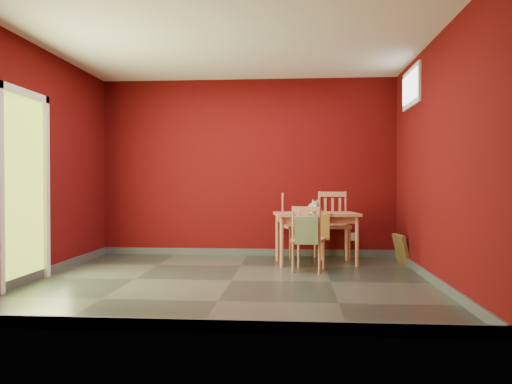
# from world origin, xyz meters

# --- Properties ---
(ground) EXTENTS (4.50, 4.50, 0.00)m
(ground) POSITION_xyz_m (0.00, 0.00, 0.00)
(ground) COLOR #2D342D
(ground) RESTS_ON ground
(room_shell) EXTENTS (4.50, 4.50, 4.50)m
(room_shell) POSITION_xyz_m (0.00, 0.00, 0.05)
(room_shell) COLOR #4C0709
(room_shell) RESTS_ON ground
(doorway) EXTENTS (0.06, 1.01, 2.13)m
(doorway) POSITION_xyz_m (-2.23, -0.40, 1.12)
(doorway) COLOR #B7D838
(doorway) RESTS_ON ground
(window) EXTENTS (0.05, 0.90, 0.50)m
(window) POSITION_xyz_m (2.23, 1.00, 2.35)
(window) COLOR white
(window) RESTS_ON room_shell
(outlet_plate) EXTENTS (0.08, 0.02, 0.12)m
(outlet_plate) POSITION_xyz_m (1.60, 1.99, 0.30)
(outlet_plate) COLOR silver
(outlet_plate) RESTS_ON room_shell
(dining_table) EXTENTS (1.20, 0.80, 0.70)m
(dining_table) POSITION_xyz_m (1.02, 1.28, 0.61)
(dining_table) COLOR #BF7659
(dining_table) RESTS_ON ground
(table_runner) EXTENTS (0.42, 0.73, 0.35)m
(table_runner) POSITION_xyz_m (1.02, 1.17, 0.65)
(table_runner) COLOR #B6802F
(table_runner) RESTS_ON dining_table
(chair_far_left) EXTENTS (0.57, 0.57, 0.96)m
(chair_far_left) POSITION_xyz_m (0.77, 1.94, 0.49)
(chair_far_left) COLOR #BF7659
(chair_far_left) RESTS_ON ground
(chair_far_right) EXTENTS (0.48, 0.48, 0.99)m
(chair_far_right) POSITION_xyz_m (1.30, 1.85, 0.50)
(chair_far_right) COLOR #BF7659
(chair_far_right) RESTS_ON ground
(chair_near) EXTENTS (0.46, 0.46, 0.82)m
(chair_near) POSITION_xyz_m (0.89, 0.66, 0.42)
(chair_near) COLOR #BF7659
(chair_near) RESTS_ON ground
(tote_bag) EXTENTS (0.28, 0.18, 0.40)m
(tote_bag) POSITION_xyz_m (0.86, 0.46, 0.54)
(tote_bag) COLOR #778F5B
(tote_bag) RESTS_ON chair_near
(cat) EXTENTS (0.30, 0.43, 0.20)m
(cat) POSITION_xyz_m (1.00, 1.27, 0.80)
(cat) COLOR slate
(cat) RESTS_ON table_runner
(picture_frame) EXTENTS (0.19, 0.41, 0.40)m
(picture_frame) POSITION_xyz_m (2.19, 1.37, 0.20)
(picture_frame) COLOR brown
(picture_frame) RESTS_ON ground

